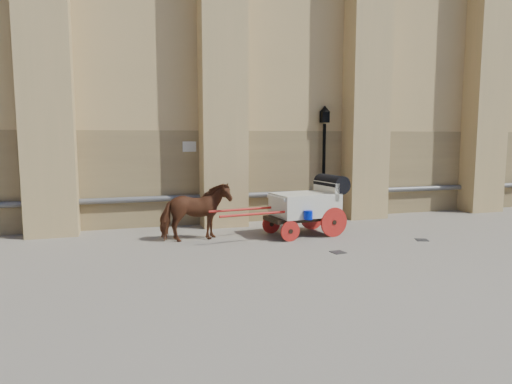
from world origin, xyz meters
name	(u,v)px	position (x,y,z in m)	size (l,w,h in m)	color
ground	(295,249)	(0.00, 0.00, 0.00)	(90.00, 90.00, 0.00)	#6B655A
horse	(195,212)	(-2.21, 1.71, 0.79)	(0.85, 1.86, 1.57)	brown
carriage	(309,203)	(1.04, 1.56, 0.92)	(3.99, 1.53, 1.70)	black
street_lamp	(324,159)	(2.56, 3.80, 2.06)	(0.36, 0.36, 3.85)	black
drain_grate_near	(338,252)	(0.88, -0.58, 0.01)	(0.32, 0.32, 0.01)	black
drain_grate_far	(422,240)	(3.70, -0.03, 0.01)	(0.32, 0.32, 0.01)	black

